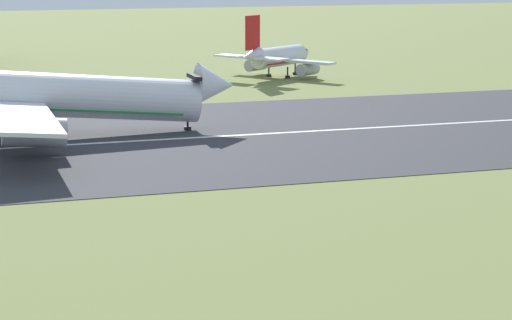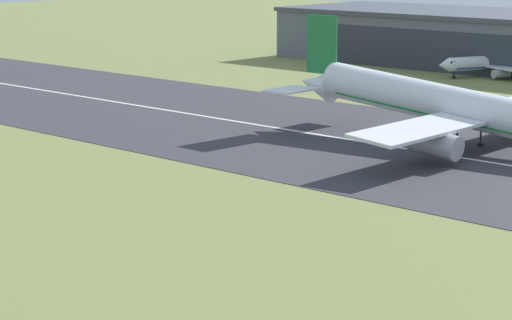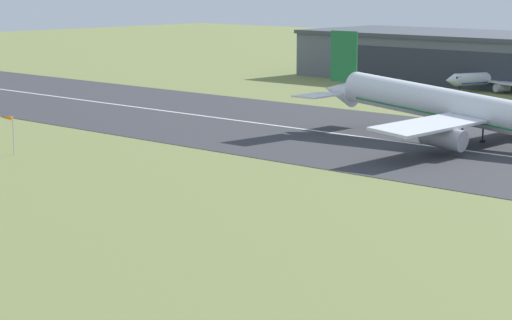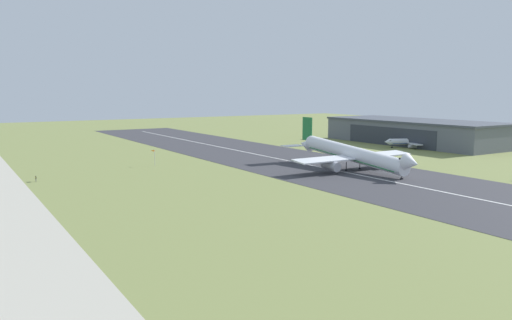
# 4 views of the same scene
# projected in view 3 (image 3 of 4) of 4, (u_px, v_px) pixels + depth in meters

# --- Properties ---
(ground_plane) EXTENTS (643.22, 643.22, 0.00)m
(ground_plane) POSITION_uv_depth(u_px,v_px,m) (126.00, 217.00, 101.55)
(ground_plane) COLOR olive
(runway_strip) EXTENTS (403.22, 48.97, 0.06)m
(runway_strip) POSITION_uv_depth(u_px,v_px,m) (438.00, 147.00, 143.51)
(runway_strip) COLOR #333338
(runway_strip) RESTS_ON ground_plane
(runway_centreline) EXTENTS (362.89, 0.70, 0.01)m
(runway_centreline) POSITION_uv_depth(u_px,v_px,m) (438.00, 147.00, 143.50)
(runway_centreline) COLOR silver
(runway_centreline) RESTS_ON runway_strip
(hangar_building) EXTENTS (88.07, 33.86, 11.38)m
(hangar_building) POSITION_uv_depth(u_px,v_px,m) (484.00, 58.00, 232.93)
(hangar_building) COLOR slate
(hangar_building) RESTS_ON ground_plane
(airplane_landing) EXTENTS (53.51, 44.67, 15.74)m
(airplane_landing) POSITION_uv_depth(u_px,v_px,m) (469.00, 111.00, 145.11)
(airplane_landing) COLOR silver
(airplane_landing) RESTS_ON ground_plane
(airplane_parked_west) EXTENTS (20.82, 24.39, 8.68)m
(airplane_parked_west) POSITION_uv_depth(u_px,v_px,m) (491.00, 79.00, 215.49)
(airplane_parked_west) COLOR silver
(airplane_parked_west) RESTS_ON ground_plane
(windsock_pole) EXTENTS (2.12, 1.18, 5.38)m
(windsock_pole) POSITION_uv_depth(u_px,v_px,m) (7.00, 120.00, 137.01)
(windsock_pole) COLOR #B7B7BC
(windsock_pole) RESTS_ON ground_plane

